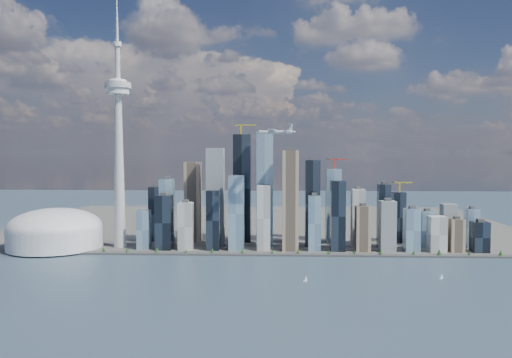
{
  "coord_description": "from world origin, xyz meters",
  "views": [
    {
      "loc": [
        45.77,
        -760.43,
        209.55
      ],
      "look_at": [
        0.86,
        260.0,
        156.02
      ],
      "focal_mm": 35.0,
      "sensor_mm": 36.0,
      "label": 1
    }
  ],
  "objects_px": {
    "airplane": "(276,132)",
    "dome_stadium": "(55,231)",
    "needle_tower": "(119,141)",
    "sailboat_east": "(442,277)",
    "sailboat_west": "(306,279)"
  },
  "relations": [
    {
      "from": "needle_tower",
      "to": "dome_stadium",
      "type": "xyz_separation_m",
      "value": [
        -140.0,
        -10.0,
        -196.4
      ]
    },
    {
      "from": "sailboat_west",
      "to": "sailboat_east",
      "type": "relative_size",
      "value": 1.1
    },
    {
      "from": "dome_stadium",
      "to": "sailboat_west",
      "type": "bearing_deg",
      "value": -25.5
    },
    {
      "from": "dome_stadium",
      "to": "sailboat_east",
      "type": "height_order",
      "value": "dome_stadium"
    },
    {
      "from": "dome_stadium",
      "to": "airplane",
      "type": "relative_size",
      "value": 2.59
    },
    {
      "from": "sailboat_west",
      "to": "sailboat_east",
      "type": "xyz_separation_m",
      "value": [
        227.59,
        27.35,
        -0.28
      ]
    },
    {
      "from": "dome_stadium",
      "to": "needle_tower",
      "type": "bearing_deg",
      "value": 4.09
    },
    {
      "from": "needle_tower",
      "to": "sailboat_west",
      "type": "xyz_separation_m",
      "value": [
        391.5,
        -263.49,
        -232.61
      ]
    },
    {
      "from": "airplane",
      "to": "dome_stadium",
      "type": "bearing_deg",
      "value": -179.69
    },
    {
      "from": "dome_stadium",
      "to": "airplane",
      "type": "bearing_deg",
      "value": -10.77
    },
    {
      "from": "airplane",
      "to": "needle_tower",
      "type": "bearing_deg",
      "value": 174.52
    },
    {
      "from": "dome_stadium",
      "to": "sailboat_west",
      "type": "relative_size",
      "value": 19.89
    },
    {
      "from": "needle_tower",
      "to": "sailboat_east",
      "type": "bearing_deg",
      "value": -20.88
    },
    {
      "from": "dome_stadium",
      "to": "sailboat_west",
      "type": "distance_m",
      "value": 589.97
    },
    {
      "from": "sailboat_west",
      "to": "sailboat_east",
      "type": "bearing_deg",
      "value": -4.87
    }
  ]
}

